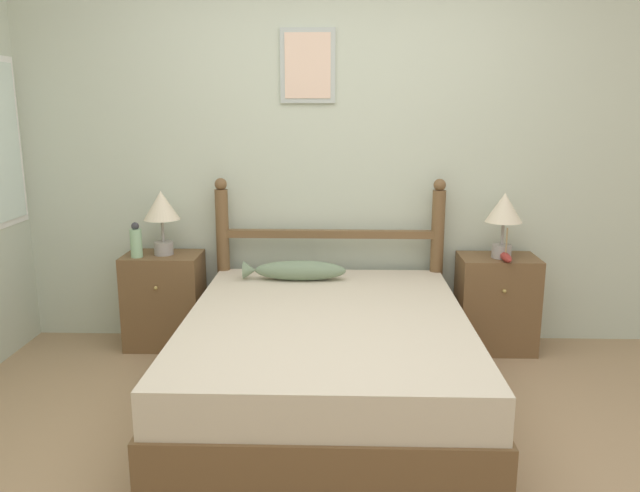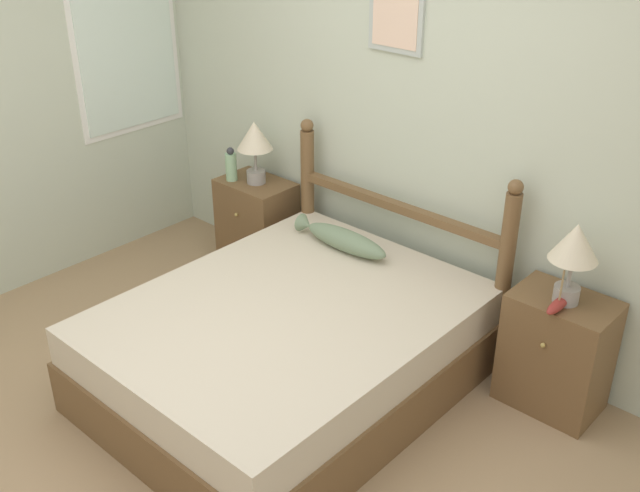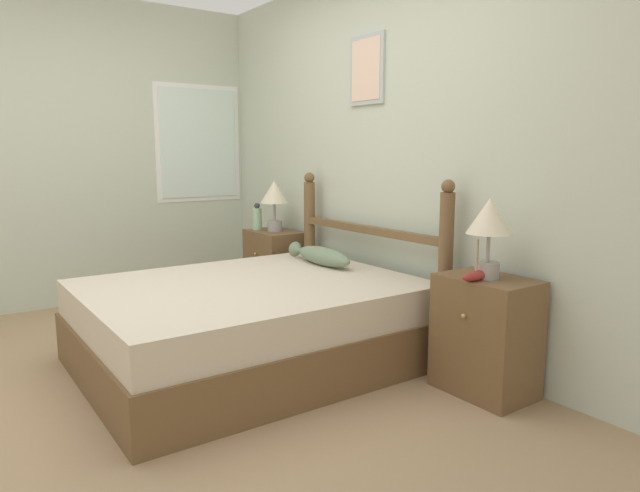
{
  "view_description": "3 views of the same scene",
  "coord_description": "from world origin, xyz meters",
  "px_view_note": "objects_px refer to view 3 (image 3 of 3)",
  "views": [
    {
      "loc": [
        0.03,
        -2.45,
        1.59
      ],
      "look_at": [
        -0.08,
        1.14,
        0.78
      ],
      "focal_mm": 35.0,
      "sensor_mm": 36.0,
      "label": 1
    },
    {
      "loc": [
        2.27,
        -1.61,
        2.56
      ],
      "look_at": [
        -0.08,
        0.97,
        0.73
      ],
      "focal_mm": 42.0,
      "sensor_mm": 36.0,
      "label": 2
    },
    {
      "loc": [
        2.94,
        -0.89,
        1.27
      ],
      "look_at": [
        0.06,
        1.13,
        0.7
      ],
      "focal_mm": 32.0,
      "sensor_mm": 36.0,
      "label": 3
    }
  ],
  "objects_px": {
    "nightstand_left": "(275,268)",
    "table_lamp_right": "(489,222)",
    "nightstand_right": "(486,336)",
    "fish_pillow": "(321,256)",
    "table_lamp_left": "(274,196)",
    "bottle": "(257,218)",
    "model_boat": "(477,275)",
    "bed": "(250,324)"
  },
  "relations": [
    {
      "from": "fish_pillow",
      "to": "nightstand_left",
      "type": "bearing_deg",
      "value": 170.41
    },
    {
      "from": "nightstand_left",
      "to": "table_lamp_left",
      "type": "xyz_separation_m",
      "value": [
        0.01,
        -0.0,
        0.61
      ]
    },
    {
      "from": "bed",
      "to": "model_boat",
      "type": "xyz_separation_m",
      "value": [
        1.11,
        0.71,
        0.41
      ]
    },
    {
      "from": "nightstand_right",
      "to": "table_lamp_left",
      "type": "xyz_separation_m",
      "value": [
        -2.19,
        -0.0,
        0.61
      ]
    },
    {
      "from": "nightstand_left",
      "to": "table_lamp_right",
      "type": "bearing_deg",
      "value": -0.6
    },
    {
      "from": "nightstand_left",
      "to": "bottle",
      "type": "distance_m",
      "value": 0.45
    },
    {
      "from": "table_lamp_left",
      "to": "table_lamp_right",
      "type": "relative_size",
      "value": 1.0
    },
    {
      "from": "bed",
      "to": "table_lamp_right",
      "type": "xyz_separation_m",
      "value": [
        1.11,
        0.8,
        0.67
      ]
    },
    {
      "from": "nightstand_right",
      "to": "model_boat",
      "type": "relative_size",
      "value": 2.93
    },
    {
      "from": "bed",
      "to": "bottle",
      "type": "bearing_deg",
      "value": 149.23
    },
    {
      "from": "nightstand_right",
      "to": "fish_pillow",
      "type": "bearing_deg",
      "value": -173.43
    },
    {
      "from": "model_boat",
      "to": "bottle",
      "type": "bearing_deg",
      "value": 179.36
    },
    {
      "from": "bed",
      "to": "nightstand_right",
      "type": "height_order",
      "value": "nightstand_right"
    },
    {
      "from": "nightstand_right",
      "to": "bottle",
      "type": "height_order",
      "value": "bottle"
    },
    {
      "from": "nightstand_left",
      "to": "table_lamp_right",
      "type": "distance_m",
      "value": 2.29
    },
    {
      "from": "nightstand_left",
      "to": "nightstand_right",
      "type": "relative_size",
      "value": 1.0
    },
    {
      "from": "table_lamp_left",
      "to": "table_lamp_right",
      "type": "distance_m",
      "value": 2.19
    },
    {
      "from": "bed",
      "to": "fish_pillow",
      "type": "relative_size",
      "value": 2.95
    },
    {
      "from": "fish_pillow",
      "to": "bed",
      "type": "bearing_deg",
      "value": -72.74
    },
    {
      "from": "bottle",
      "to": "nightstand_right",
      "type": "bearing_deg",
      "value": 2.02
    },
    {
      "from": "bottle",
      "to": "table_lamp_right",
      "type": "bearing_deg",
      "value": 1.45
    },
    {
      "from": "model_boat",
      "to": "table_lamp_right",
      "type": "bearing_deg",
      "value": 93.41
    },
    {
      "from": "table_lamp_left",
      "to": "bottle",
      "type": "bearing_deg",
      "value": -152.6
    },
    {
      "from": "bed",
      "to": "fish_pillow",
      "type": "bearing_deg",
      "value": 107.26
    },
    {
      "from": "table_lamp_right",
      "to": "bottle",
      "type": "xyz_separation_m",
      "value": [
        -2.35,
        -0.06,
        -0.19
      ]
    },
    {
      "from": "bottle",
      "to": "fish_pillow",
      "type": "xyz_separation_m",
      "value": [
        1.03,
        -0.07,
        -0.17
      ]
    },
    {
      "from": "model_boat",
      "to": "fish_pillow",
      "type": "bearing_deg",
      "value": -178.19
    },
    {
      "from": "table_lamp_left",
      "to": "fish_pillow",
      "type": "bearing_deg",
      "value": -9.54
    },
    {
      "from": "nightstand_left",
      "to": "table_lamp_right",
      "type": "height_order",
      "value": "table_lamp_right"
    },
    {
      "from": "nightstand_left",
      "to": "table_lamp_left",
      "type": "height_order",
      "value": "table_lamp_left"
    },
    {
      "from": "table_lamp_left",
      "to": "model_boat",
      "type": "xyz_separation_m",
      "value": [
        2.2,
        -0.11,
        -0.26
      ]
    },
    {
      "from": "model_boat",
      "to": "fish_pillow",
      "type": "height_order",
      "value": "model_boat"
    },
    {
      "from": "table_lamp_left",
      "to": "bottle",
      "type": "distance_m",
      "value": 0.26
    },
    {
      "from": "nightstand_right",
      "to": "fish_pillow",
      "type": "relative_size",
      "value": 0.97
    },
    {
      "from": "bed",
      "to": "table_lamp_left",
      "type": "bearing_deg",
      "value": 143.03
    },
    {
      "from": "nightstand_right",
      "to": "table_lamp_right",
      "type": "xyz_separation_m",
      "value": [
        0.01,
        -0.02,
        0.61
      ]
    },
    {
      "from": "table_lamp_right",
      "to": "bottle",
      "type": "distance_m",
      "value": 2.36
    },
    {
      "from": "model_boat",
      "to": "table_lamp_left",
      "type": "bearing_deg",
      "value": 177.24
    },
    {
      "from": "nightstand_left",
      "to": "fish_pillow",
      "type": "xyz_separation_m",
      "value": [
        0.89,
        -0.15,
        0.25
      ]
    },
    {
      "from": "bed",
      "to": "nightstand_left",
      "type": "height_order",
      "value": "nightstand_left"
    },
    {
      "from": "bed",
      "to": "table_lamp_right",
      "type": "bearing_deg",
      "value": 35.77
    },
    {
      "from": "table_lamp_left",
      "to": "bottle",
      "type": "xyz_separation_m",
      "value": [
        -0.15,
        -0.08,
        -0.19
      ]
    }
  ]
}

